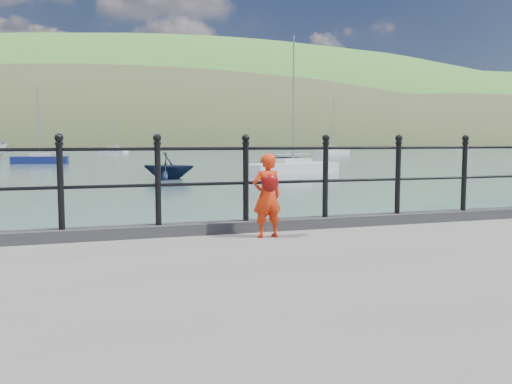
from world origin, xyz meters
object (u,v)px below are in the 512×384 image
object	(u,v)px
railing	(203,173)
sailboat_deep	(113,151)
launch_navy	(169,166)
child	(267,195)
launch_blue	(287,159)
sailboat_far	(333,152)
sailboat_near	(293,169)
sailboat_port	(40,160)

from	to	relation	value
railing	sailboat_deep	distance (m)	92.08
railing	launch_navy	distance (m)	24.21
child	launch_navy	world-z (taller)	child
railing	launch_blue	distance (m)	41.77
sailboat_far	sailboat_deep	world-z (taller)	sailboat_far
child	sailboat_near	distance (m)	29.35
sailboat_far	sailboat_near	xyz separation A→B (m)	(-23.00, -41.41, -0.00)
launch_blue	child	bearing A→B (deg)	-122.59
railing	launch_blue	xyz separation A→B (m)	(16.11, 38.52, -1.28)
sailboat_near	sailboat_port	bearing A→B (deg)	110.58
sailboat_port	railing	bearing A→B (deg)	-77.32
railing	child	distance (m)	0.94
railing	sailboat_port	xyz separation A→B (m)	(-5.30, 47.80, -1.48)
launch_navy	sailboat_deep	xyz separation A→B (m)	(0.59, 68.01, -0.44)
railing	launch_blue	bearing A→B (deg)	67.30
child	launch_navy	size ratio (longest dim) A/B	0.37
launch_blue	sailboat_port	xyz separation A→B (m)	(-21.42, 9.29, -0.20)
sailboat_port	sailboat_deep	size ratio (longest dim) A/B	0.92
launch_blue	sailboat_port	size ratio (longest dim) A/B	0.70
sailboat_far	sailboat_deep	size ratio (longest dim) A/B	1.07
sailboat_port	sailboat_near	xyz separation A→B (m)	(17.21, -21.21, 0.00)
child	sailboat_deep	xyz separation A→B (m)	(3.05, 92.51, -1.21)
child	railing	bearing A→B (deg)	-40.95
launch_navy	sailboat_far	world-z (taller)	sailboat_far
sailboat_port	sailboat_far	bearing A→B (deg)	33.03
launch_navy	sailboat_port	world-z (taller)	sailboat_port
launch_blue	launch_navy	bearing A→B (deg)	-142.72
launch_blue	sailboat_port	distance (m)	23.35
launch_navy	child	bearing A→B (deg)	-158.02
child	sailboat_near	bearing A→B (deg)	-117.83
railing	sailboat_far	world-z (taller)	sailboat_far
child	sailboat_far	bearing A→B (deg)	-121.94
sailboat_far	sailboat_port	world-z (taller)	sailboat_far
sailboat_port	sailboat_deep	distance (m)	45.11
launch_navy	sailboat_near	bearing A→B (deg)	-45.57
child	launch_blue	size ratio (longest dim) A/B	0.21
railing	launch_navy	world-z (taller)	railing
railing	sailboat_port	world-z (taller)	sailboat_port
sailboat_far	sailboat_port	xyz separation A→B (m)	(-40.20, -20.20, -0.00)
sailboat_far	sailboat_deep	xyz separation A→B (m)	(-31.12, 23.99, -0.00)
railing	sailboat_far	bearing A→B (deg)	62.84
child	sailboat_port	xyz separation A→B (m)	(-6.04, 48.33, -1.21)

